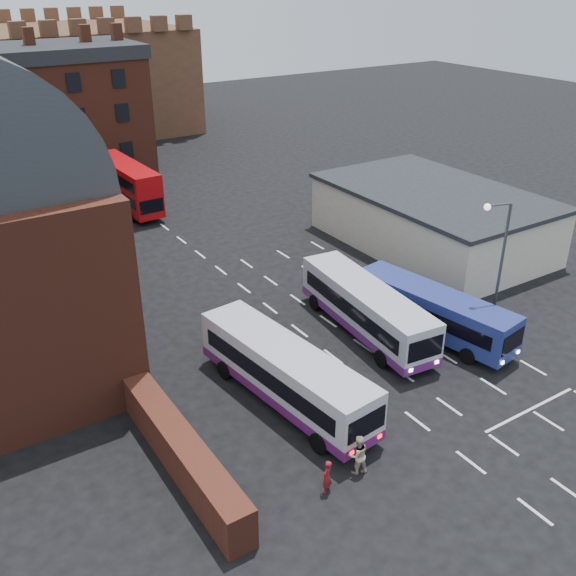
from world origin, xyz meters
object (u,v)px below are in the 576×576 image
bus_white_inbound (366,306)px  pedestrian_red (327,477)px  bus_blue (433,310)px  street_lamp (498,259)px  pedestrian_beige (358,455)px  bus_red_double (127,185)px  bus_white_outbound (285,371)px

bus_white_inbound → pedestrian_red: size_ratio=7.03×
bus_blue → bus_white_inbound: bearing=-44.9°
street_lamp → pedestrian_beige: size_ratio=4.43×
bus_red_double → pedestrian_beige: bus_red_double is taller
bus_blue → street_lamp: (2.34, -1.86, 3.20)m
bus_white_inbound → pedestrian_red: (-8.99, -8.74, -0.91)m
bus_white_inbound → street_lamp: street_lamp is taller
bus_red_double → pedestrian_red: bearing=79.5°
bus_white_outbound → bus_white_inbound: 7.72m
bus_white_inbound → bus_red_double: bus_red_double is taller
bus_white_inbound → pedestrian_beige: 11.26m
bus_red_double → bus_blue: bearing=100.9°
bus_white_outbound → bus_blue: size_ratio=1.09×
bus_white_inbound → street_lamp: (5.35, -3.99, 3.09)m
pedestrian_red → bus_blue: bearing=-177.6°
bus_white_inbound → pedestrian_beige: bearing=54.9°
bus_white_inbound → bus_blue: bearing=150.2°
pedestrian_beige → bus_blue: bearing=-134.5°
bus_blue → pedestrian_beige: 12.16m
pedestrian_beige → street_lamp: bearing=-146.6°
bus_red_double → street_lamp: size_ratio=1.26×
pedestrian_red → bus_red_double: bearing=-124.7°
street_lamp → pedestrian_red: size_ratio=5.28×
street_lamp → pedestrian_beige: street_lamp is taller
bus_red_double → bus_white_outbound: bearing=81.4°
pedestrian_red → pedestrian_beige: bearing=160.6°
bus_blue → bus_red_double: size_ratio=0.99×
bus_white_outbound → pedestrian_beige: 5.68m
bus_white_inbound → pedestrian_red: 12.57m
bus_blue → pedestrian_red: size_ratio=6.59×
bus_white_inbound → bus_blue: bus_white_inbound is taller
street_lamp → pedestrian_red: bearing=-161.7°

